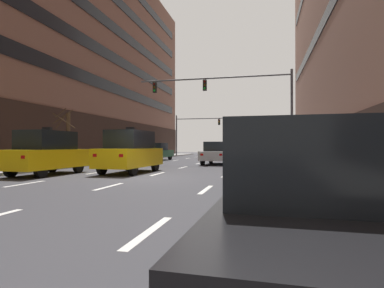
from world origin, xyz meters
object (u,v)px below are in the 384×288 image
at_px(traffic_signal_1, 205,126).
at_px(car_driving_1, 232,152).
at_px(car_parked_3, 272,152).
at_px(taxi_driving_3, 47,153).
at_px(car_parked_1, 283,166).
at_px(taxi_driving_4, 130,152).
at_px(car_parked_2, 275,157).
at_px(car_parked_0, 321,211).
at_px(car_driving_5, 157,152).
at_px(car_driving_0, 217,153).
at_px(street_tree_0, 68,137).
at_px(traffic_signal_0, 235,96).
at_px(car_driving_2, 237,149).

bearing_deg(traffic_signal_1, car_driving_1, -63.57).
height_order(car_parked_3, traffic_signal_1, traffic_signal_1).
xyz_separation_m(taxi_driving_3, car_parked_1, (10.84, -4.00, -0.24)).
relative_size(taxi_driving_4, traffic_signal_1, 0.41).
xyz_separation_m(car_parked_2, car_parked_3, (-0.00, 4.08, 0.22)).
bearing_deg(car_parked_0, car_driving_5, 112.68).
relative_size(car_driving_0, car_parked_2, 1.07).
xyz_separation_m(car_parked_0, street_tree_0, (-13.93, 15.99, 1.30)).
distance_m(taxi_driving_3, car_parked_1, 11.55).
bearing_deg(car_parked_2, car_parked_3, 90.01).
height_order(car_driving_5, car_parked_1, car_driving_5).
bearing_deg(car_driving_5, car_driving_0, -38.35).
distance_m(car_driving_0, car_parked_1, 15.31).
xyz_separation_m(car_parked_0, traffic_signal_0, (-2.67, 20.48, 4.46)).
xyz_separation_m(car_driving_2, car_parked_0, (3.98, -38.33, -0.26)).
height_order(car_driving_0, car_parked_2, car_driving_0).
bearing_deg(taxi_driving_4, car_driving_0, 69.23).
xyz_separation_m(taxi_driving_3, traffic_signal_1, (2.17, 30.13, 3.25)).
xyz_separation_m(car_driving_0, traffic_signal_0, (1.39, -0.25, 4.38)).
height_order(car_parked_2, car_parked_3, car_parked_3).
xyz_separation_m(taxi_driving_3, car_parked_3, (10.84, 7.52, -0.03)).
xyz_separation_m(taxi_driving_3, car_parked_2, (10.84, 3.44, -0.25)).
relative_size(car_driving_2, traffic_signal_0, 0.37).
height_order(traffic_signal_0, traffic_signal_1, traffic_signal_0).
relative_size(car_driving_2, car_driving_5, 0.94).
relative_size(car_driving_1, taxi_driving_3, 1.03).
relative_size(car_parked_1, traffic_signal_1, 0.39).
height_order(taxi_driving_4, car_driving_5, taxi_driving_4).
distance_m(car_driving_5, car_parked_2, 16.81).
bearing_deg(car_parked_3, car_parked_1, -89.99).
bearing_deg(car_driving_2, car_parked_1, -82.98).
xyz_separation_m(taxi_driving_3, taxi_driving_4, (3.46, 2.02, 0.04)).
xyz_separation_m(car_parked_1, car_parked_3, (-0.00, 11.52, 0.21)).
height_order(car_driving_0, car_driving_2, car_driving_2).
bearing_deg(car_parked_2, traffic_signal_1, 107.99).
relative_size(taxi_driving_3, traffic_signal_1, 0.39).
relative_size(car_driving_0, taxi_driving_4, 1.02).
bearing_deg(car_driving_1, car_parked_0, -82.59).
relative_size(car_driving_1, taxi_driving_4, 0.99).
distance_m(taxi_driving_4, car_parked_0, 14.07).
distance_m(car_parked_0, street_tree_0, 21.24).
height_order(car_parked_0, car_parked_2, car_parked_2).
distance_m(taxi_driving_4, car_parked_3, 9.20).
relative_size(taxi_driving_3, car_parked_1, 0.99).
height_order(taxi_driving_4, car_parked_2, taxi_driving_4).
bearing_deg(car_parked_3, traffic_signal_0, 131.74).
height_order(car_driving_0, taxi_driving_3, taxi_driving_3).
relative_size(car_driving_1, car_driving_2, 1.05).
relative_size(car_driving_1, traffic_signal_1, 0.40).
bearing_deg(car_driving_5, traffic_signal_0, -34.54).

